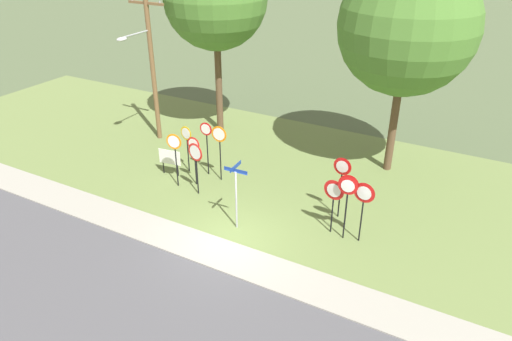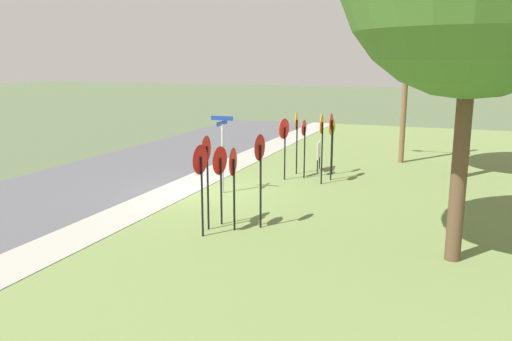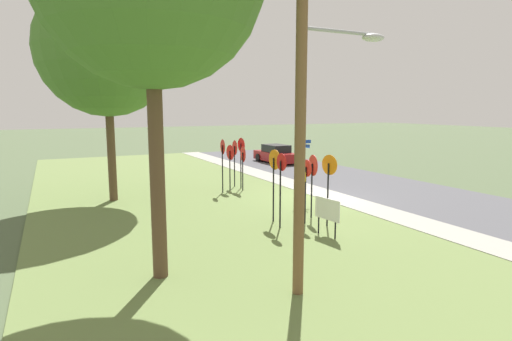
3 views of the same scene
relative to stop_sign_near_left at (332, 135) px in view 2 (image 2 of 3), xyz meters
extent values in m
plane|color=#4C5B3D|center=(4.53, -3.79, -1.68)|extent=(160.00, 160.00, 0.00)
cube|color=#4C4C51|center=(4.53, -8.59, -1.68)|extent=(44.00, 6.40, 0.01)
cube|color=#99968C|center=(4.53, -4.59, -1.65)|extent=(44.00, 1.60, 0.06)
cube|color=olive|center=(4.53, 2.21, -1.66)|extent=(44.00, 12.00, 0.04)
cylinder|color=black|center=(0.00, 0.03, -0.64)|extent=(0.06, 0.06, 2.01)
cylinder|color=gold|center=(0.00, -0.01, 0.32)|extent=(0.65, 0.14, 0.66)
cylinder|color=white|center=(0.00, -0.03, 0.32)|extent=(0.51, 0.10, 0.51)
cylinder|color=black|center=(0.40, -1.36, -0.53)|extent=(0.06, 0.06, 2.23)
cylinder|color=orange|center=(0.40, -1.40, 0.54)|extent=(0.70, 0.15, 0.70)
cylinder|color=white|center=(0.40, -1.42, 0.54)|extent=(0.54, 0.10, 0.55)
cylinder|color=black|center=(1.59, -1.49, -0.61)|extent=(0.06, 0.06, 2.07)
cylinder|color=red|center=(1.59, -1.53, 0.37)|extent=(0.78, 0.17, 0.79)
cylinder|color=white|center=(1.59, -1.55, 0.37)|extent=(0.61, 0.12, 0.62)
cylinder|color=black|center=(1.04, -0.85, -0.61)|extent=(0.06, 0.06, 2.06)
cylinder|color=red|center=(1.04, -0.89, 0.37)|extent=(0.62, 0.03, 0.62)
cylinder|color=white|center=(1.04, -0.91, 0.37)|extent=(0.48, 0.01, 0.48)
cylinder|color=black|center=(1.79, 0.04, -0.47)|extent=(0.06, 0.06, 2.34)
cylinder|color=orange|center=(1.79, 0.00, 0.64)|extent=(0.73, 0.08, 0.73)
cylinder|color=white|center=(1.79, -0.02, 0.64)|extent=(0.57, 0.05, 0.57)
cylinder|color=black|center=(0.98, 0.21, -0.47)|extent=(0.06, 0.06, 2.34)
cylinder|color=red|center=(0.98, 0.17, 0.66)|extent=(0.61, 0.04, 0.61)
cylinder|color=white|center=(0.98, 0.16, 0.66)|extent=(0.47, 0.02, 0.47)
cylinder|color=black|center=(8.78, -1.46, -0.57)|extent=(0.06, 0.06, 2.15)
cone|color=red|center=(8.78, -1.50, 0.43)|extent=(0.78, 0.07, 0.78)
cone|color=white|center=(8.78, -1.52, 0.43)|extent=(0.53, 0.04, 0.53)
cylinder|color=black|center=(7.54, -0.28, -0.47)|extent=(0.06, 0.06, 2.34)
cone|color=red|center=(7.54, -0.32, 0.63)|extent=(0.72, 0.07, 0.72)
cone|color=white|center=(7.54, -0.34, 0.63)|extent=(0.49, 0.04, 0.49)
cylinder|color=black|center=(7.66, -1.42, -0.68)|extent=(0.06, 0.06, 1.93)
cone|color=red|center=(7.66, -1.46, 0.21)|extent=(0.80, 0.11, 0.81)
cone|color=silver|center=(7.66, -1.48, 0.21)|extent=(0.55, 0.07, 0.55)
cylinder|color=black|center=(8.21, -1.57, -0.48)|extent=(0.06, 0.06, 2.33)
cone|color=red|center=(8.21, -1.61, 0.62)|extent=(0.73, 0.10, 0.73)
cone|color=white|center=(8.21, -1.63, 0.62)|extent=(0.49, 0.06, 0.49)
cylinder|color=black|center=(8.01, -0.87, -0.65)|extent=(0.06, 0.06, 2.00)
cone|color=red|center=(8.01, -0.91, 0.28)|extent=(0.77, 0.13, 0.77)
cone|color=silver|center=(8.01, -0.93, 0.28)|extent=(0.52, 0.08, 0.52)
cylinder|color=#9EA0A8|center=(4.36, -2.88, -0.44)|extent=(0.07, 0.07, 2.40)
cylinder|color=#9EA0A8|center=(4.36, -2.88, 0.78)|extent=(0.09, 0.09, 0.03)
cube|color=navy|center=(4.36, -2.88, 0.84)|extent=(0.96, 0.06, 0.15)
cube|color=navy|center=(4.36, -2.88, 1.01)|extent=(0.05, 0.82, 0.15)
cylinder|color=brown|center=(-3.71, 2.42, 2.35)|extent=(0.24, 0.24, 7.98)
cube|color=brown|center=(-3.71, 2.42, 5.38)|extent=(2.10, 0.12, 0.12)
cylinder|color=gray|center=(-4.56, 2.42, 5.48)|extent=(0.09, 0.09, 0.10)
cylinder|color=#9EA0A8|center=(-3.71, 1.47, 4.10)|extent=(0.08, 1.90, 0.08)
ellipsoid|color=#B7B7BC|center=(-3.71, 0.53, 4.04)|extent=(0.40, 0.56, 0.18)
cylinder|color=black|center=(-0.92, -0.72, -1.37)|extent=(0.05, 0.05, 0.55)
cylinder|color=black|center=(-0.16, -0.61, -1.37)|extent=(0.05, 0.05, 0.55)
cube|color=white|center=(-0.54, -0.67, -0.74)|extent=(1.09, 0.18, 0.70)
cylinder|color=brown|center=(-1.39, 4.96, 1.27)|extent=(0.36, 0.36, 5.83)
cylinder|color=brown|center=(8.17, 4.78, 0.96)|extent=(0.36, 0.36, 5.20)
camera|label=1|loc=(12.30, -15.82, 8.91)|focal=33.17mm
camera|label=2|loc=(20.59, 4.59, 2.94)|focal=36.45mm
camera|label=3|loc=(-11.22, 7.20, 2.46)|focal=29.19mm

